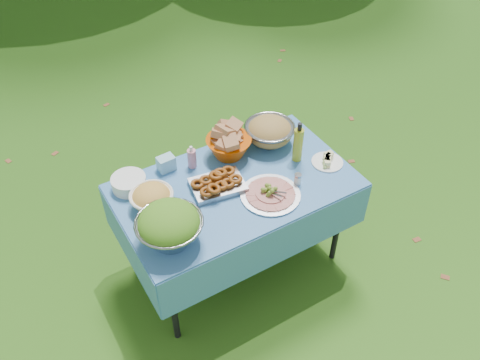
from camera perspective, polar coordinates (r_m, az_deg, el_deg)
name	(u,v)px	position (r m, az deg, el deg)	size (l,w,h in m)	color
ground	(236,261)	(3.71, -0.44, -9.11)	(80.00, 80.00, 0.00)	#123309
picnic_table	(236,226)	(3.41, -0.47, -5.16)	(1.46, 0.86, 0.76)	#73BCDD
salad_bowl	(169,226)	(2.76, -7.94, -5.11)	(0.37, 0.37, 0.24)	gray
pasta_bowl_white	(152,197)	(3.01, -9.90, -1.93)	(0.25, 0.25, 0.14)	white
plate_stack	(129,183)	(3.17, -12.37, -0.29)	(0.21, 0.21, 0.08)	white
wipes_box	(166,163)	(3.25, -8.29, 1.86)	(0.11, 0.08, 0.10)	#94CFE5
sanitizer_bottle	(192,157)	(3.23, -5.44, 2.63)	(0.06, 0.06, 0.16)	pink
bread_bowl	(229,143)	(3.30, -1.28, 4.19)	(0.30, 0.30, 0.20)	#C64700
pasta_bowl_steel	(269,131)	(3.42, 3.33, 5.51)	(0.34, 0.34, 0.18)	gray
fried_tray	(218,183)	(3.10, -2.52, -0.38)	(0.32, 0.23, 0.08)	#B0B0B5
charcuterie_platter	(271,191)	(3.05, 3.46, -1.20)	(0.37, 0.37, 0.08)	#B3B6BA
oil_bottle	(298,142)	(3.25, 6.56, 4.28)	(0.06, 0.06, 0.29)	#AAB324
cheese_plate	(328,159)	(3.33, 9.81, 2.31)	(0.21, 0.21, 0.06)	white
shaker	(298,179)	(3.15, 6.50, 0.12)	(0.05, 0.05, 0.07)	white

